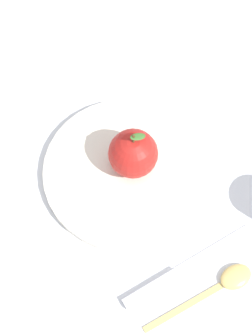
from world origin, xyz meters
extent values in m
plane|color=silver|center=(0.00, 0.00, 0.00)|extent=(2.40, 2.40, 0.00)
cylinder|color=silver|center=(-0.02, 0.02, 0.01)|extent=(0.26, 0.26, 0.02)
torus|color=silver|center=(-0.02, 0.02, 0.01)|extent=(0.26, 0.26, 0.01)
sphere|color=#B21E19|center=(-0.01, 0.03, 0.05)|extent=(0.08, 0.08, 0.08)
cylinder|color=#4C3319|center=(-0.01, 0.03, 0.10)|extent=(0.00, 0.00, 0.02)
ellipsoid|color=#386628|center=(0.00, 0.03, 0.10)|extent=(0.02, 0.01, 0.01)
cube|color=silver|center=(0.08, -0.13, 0.00)|extent=(0.13, 0.05, 0.00)
cube|color=silver|center=(-0.03, -0.16, 0.01)|extent=(0.09, 0.04, 0.01)
ellipsoid|color=#D8B766|center=(0.09, -0.18, 0.01)|extent=(0.05, 0.04, 0.01)
cube|color=#D8B766|center=(0.01, -0.20, 0.00)|extent=(0.13, 0.04, 0.01)
camera|label=1|loc=(-0.10, -0.29, 0.71)|focal=51.97mm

